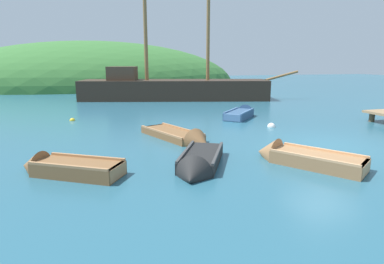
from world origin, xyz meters
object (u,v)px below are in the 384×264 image
(rowboat_portside, at_px, (241,115))
(buoy_red, at_px, (248,108))
(rowboat_far, at_px, (182,138))
(rowboat_near_dock, at_px, (199,165))
(rowboat_center, at_px, (65,169))
(sailing_ship, at_px, (173,93))
(rowboat_outer_left, at_px, (301,159))
(buoy_white, at_px, (271,127))
(buoy_yellow, at_px, (72,121))

(rowboat_portside, distance_m, buoy_red, 3.62)
(rowboat_far, height_order, rowboat_near_dock, same)
(rowboat_center, bearing_deg, sailing_ship, -81.03)
(rowboat_outer_left, relative_size, rowboat_near_dock, 1.03)
(rowboat_far, height_order, buoy_white, rowboat_far)
(sailing_ship, distance_m, rowboat_center, 18.47)
(buoy_red, bearing_deg, buoy_yellow, -172.81)
(buoy_white, xyz_separation_m, buoy_yellow, (-9.32, 4.65, 0.00))
(sailing_ship, relative_size, rowboat_near_dock, 5.50)
(rowboat_outer_left, height_order, buoy_red, rowboat_outer_left)
(rowboat_outer_left, relative_size, rowboat_portside, 1.14)
(rowboat_far, bearing_deg, rowboat_near_dock, -27.68)
(rowboat_far, distance_m, buoy_red, 9.97)
(rowboat_far, bearing_deg, rowboat_outer_left, 14.04)
(rowboat_center, relative_size, buoy_white, 7.98)
(rowboat_outer_left, distance_m, buoy_yellow, 12.28)
(rowboat_outer_left, bearing_deg, rowboat_center, 47.25)
(rowboat_center, bearing_deg, buoy_red, -104.44)
(rowboat_portside, distance_m, rowboat_far, 6.43)
(rowboat_far, relative_size, buoy_white, 10.31)
(sailing_ship, bearing_deg, buoy_white, -66.43)
(rowboat_outer_left, bearing_deg, sailing_ship, -34.70)
(sailing_ship, bearing_deg, buoy_yellow, -117.24)
(rowboat_portside, relative_size, buoy_red, 7.36)
(rowboat_far, bearing_deg, rowboat_center, -76.25)
(rowboat_outer_left, xyz_separation_m, buoy_white, (2.15, 5.32, -0.14))
(rowboat_near_dock, xyz_separation_m, buoy_yellow, (-4.00, 9.49, -0.12))
(sailing_ship, relative_size, rowboat_portside, 6.08)
(buoy_yellow, bearing_deg, buoy_red, 7.19)
(rowboat_near_dock, height_order, buoy_white, rowboat_near_dock)
(rowboat_far, xyz_separation_m, buoy_red, (6.68, 7.40, -0.08))
(sailing_ship, relative_size, buoy_yellow, 61.68)
(buoy_yellow, bearing_deg, rowboat_near_dock, -67.15)
(rowboat_portside, height_order, buoy_red, rowboat_portside)
(rowboat_outer_left, bearing_deg, rowboat_far, 1.09)
(sailing_ship, distance_m, rowboat_far, 14.47)
(rowboat_portside, bearing_deg, rowboat_near_dock, -170.20)
(rowboat_far, xyz_separation_m, rowboat_near_dock, (-0.44, -3.50, 0.04))
(sailing_ship, xyz_separation_m, buoy_white, (1.77, -12.77, -0.57))
(buoy_red, bearing_deg, rowboat_center, -136.63)
(buoy_white, distance_m, buoy_yellow, 10.42)
(rowboat_portside, relative_size, buoy_yellow, 10.14)
(sailing_ship, relative_size, rowboat_center, 5.74)
(rowboat_center, bearing_deg, rowboat_near_dock, -157.69)
(rowboat_far, relative_size, buoy_yellow, 13.87)
(rowboat_center, height_order, buoy_white, rowboat_center)
(rowboat_outer_left, bearing_deg, buoy_red, -52.64)
(sailing_ship, distance_m, buoy_red, 7.63)
(rowboat_center, distance_m, buoy_yellow, 8.85)
(rowboat_far, distance_m, buoy_yellow, 7.46)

